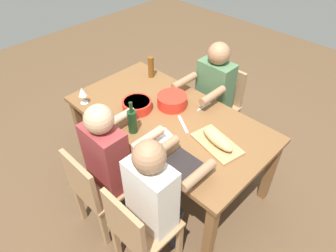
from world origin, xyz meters
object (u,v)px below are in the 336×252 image
at_px(serving_bowl_pasta, 172,100).
at_px(napkin_stack, 162,136).
at_px(dining_table, 168,123).
at_px(diner_far_center, 212,92).
at_px(chair_near_right, 138,229).
at_px(chair_near_center, 96,188).
at_px(chair_far_center, 221,101).
at_px(cutting_board, 217,144).
at_px(bread_loaf, 218,139).
at_px(diner_near_center, 111,157).
at_px(beer_bottle, 151,67).
at_px(diner_near_right, 156,194).
at_px(wine_bottle, 132,121).
at_px(serving_bowl_greens, 137,105).
at_px(wine_glass, 82,92).

height_order(serving_bowl_pasta, napkin_stack, serving_bowl_pasta).
height_order(dining_table, diner_far_center, diner_far_center).
height_order(chair_near_right, chair_near_center, same).
bearing_deg(chair_far_center, serving_bowl_pasta, -97.01).
xyz_separation_m(serving_bowl_pasta, cutting_board, (0.60, -0.12, -0.05)).
bearing_deg(serving_bowl_pasta, cutting_board, -11.66).
distance_m(diner_far_center, cutting_board, 0.80).
bearing_deg(bread_loaf, chair_near_right, -91.63).
bearing_deg(serving_bowl_pasta, dining_table, -58.94).
bearing_deg(diner_near_center, chair_near_right, -20.33).
relative_size(chair_near_center, beer_bottle, 3.86).
distance_m(diner_near_right, diner_far_center, 1.34).
bearing_deg(chair_far_center, bread_loaf, -56.80).
height_order(cutting_board, wine_bottle, wine_bottle).
relative_size(chair_far_center, bread_loaf, 2.66).
distance_m(diner_far_center, beer_bottle, 0.66).
distance_m(dining_table, wine_bottle, 0.39).
distance_m(diner_near_right, bread_loaf, 0.64).
xyz_separation_m(dining_table, bread_loaf, (0.52, 0.01, 0.15)).
xyz_separation_m(dining_table, napkin_stack, (0.16, -0.22, 0.09)).
xyz_separation_m(chair_near_center, chair_far_center, (0.00, 1.61, 0.00)).
bearing_deg(bread_loaf, diner_near_center, -129.27).
relative_size(diner_near_center, beer_bottle, 5.45).
bearing_deg(serving_bowl_pasta, diner_near_right, -52.70).
distance_m(chair_far_center, serving_bowl_pasta, 0.75).
bearing_deg(beer_bottle, chair_near_center, -63.15).
bearing_deg(chair_far_center, dining_table, -90.00).
relative_size(diner_far_center, cutting_board, 3.00).
bearing_deg(bread_loaf, napkin_stack, -146.62).
bearing_deg(beer_bottle, serving_bowl_pasta, -23.01).
xyz_separation_m(beer_bottle, napkin_stack, (0.74, -0.57, -0.10)).
bearing_deg(wine_bottle, beer_bottle, 126.98).
bearing_deg(diner_near_right, serving_bowl_pasta, 127.30).
relative_size(chair_near_center, serving_bowl_greens, 3.27).
bearing_deg(diner_far_center, serving_bowl_pasta, -99.62).
relative_size(diner_near_right, serving_bowl_greens, 4.61).
bearing_deg(diner_far_center, diner_near_right, -68.28).
bearing_deg(serving_bowl_pasta, chair_far_center, 82.99).
xyz_separation_m(diner_near_center, bread_loaf, (0.52, 0.63, 0.11)).
bearing_deg(serving_bowl_greens, chair_near_center, -68.81).
height_order(cutting_board, bread_loaf, bread_loaf).
distance_m(diner_near_center, wine_glass, 0.74).
bearing_deg(cutting_board, chair_far_center, 123.20).
bearing_deg(wine_bottle, chair_far_center, 86.67).
bearing_deg(wine_bottle, diner_near_right, -26.77).
height_order(chair_near_center, serving_bowl_greens, chair_near_center).
xyz_separation_m(bread_loaf, wine_bottle, (-0.59, -0.35, 0.04)).
height_order(chair_near_right, cutting_board, chair_near_right).
relative_size(dining_table, wine_bottle, 6.22).
distance_m(serving_bowl_greens, wine_glass, 0.51).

